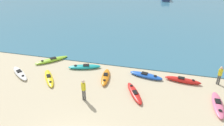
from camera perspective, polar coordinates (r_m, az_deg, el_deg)
kayak_on_sand_0 at (r=18.62m, az=18.00°, el=-4.28°), size 2.90×0.92×0.41m
kayak_on_sand_1 at (r=19.89m, az=-7.18°, el=-0.97°), size 3.00×1.61×0.36m
kayak_on_sand_2 at (r=20.35m, az=-22.93°, el=-2.47°), size 2.73×2.30×0.32m
kayak_on_sand_3 at (r=18.82m, az=-16.11°, el=-3.81°), size 2.23×2.74×0.30m
kayak_on_sand_4 at (r=21.75m, az=-15.49°, el=0.77°), size 2.72×2.78×0.34m
kayak_on_sand_5 at (r=16.82m, az=25.90°, el=-9.73°), size 0.71×3.05×0.36m
kayak_on_sand_6 at (r=18.62m, az=8.88°, el=-3.21°), size 2.93×1.28×0.36m
kayak_on_sand_7 at (r=18.18m, az=-1.71°, el=-3.66°), size 1.03×2.75×0.36m
kayak_on_sand_8 at (r=16.38m, az=5.88°, el=-7.78°), size 1.83×2.80×0.33m
person_near_foreground at (r=15.44m, az=-7.45°, el=-6.69°), size 0.34×0.24×1.66m
person_near_waterline at (r=19.05m, az=26.37°, el=-2.66°), size 0.32×0.23×1.58m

